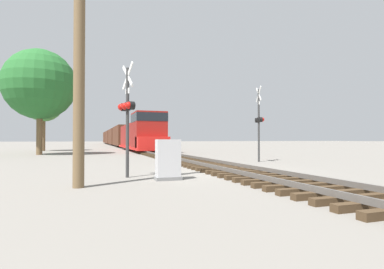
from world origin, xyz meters
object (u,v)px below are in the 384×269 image
(relay_cabinet, at_px, (168,160))
(utility_pole, at_px, (79,34))
(crossing_signal_near, at_px, (127,110))
(tree_mid_background, at_px, (44,103))
(freight_train, at_px, (117,137))
(crossing_signal_far, at_px, (259,121))
(tree_far_right, at_px, (40,85))

(relay_cabinet, bearing_deg, utility_pole, -164.86)
(utility_pole, bearing_deg, crossing_signal_near, 50.19)
(utility_pole, bearing_deg, tree_mid_background, 99.41)
(freight_train, relative_size, crossing_signal_near, 19.91)
(crossing_signal_far, height_order, tree_mid_background, tree_mid_background)
(crossing_signal_far, distance_m, tree_far_right, 20.19)
(crossing_signal_near, height_order, tree_mid_background, tree_mid_background)
(freight_train, distance_m, tree_far_right, 40.56)
(relay_cabinet, distance_m, tree_mid_background, 31.32)
(freight_train, distance_m, tree_mid_background, 31.44)
(tree_mid_background, bearing_deg, tree_far_right, -84.09)
(crossing_signal_near, xyz_separation_m, utility_pole, (-1.57, -1.89, 1.99))
(crossing_signal_far, height_order, tree_far_right, tree_far_right)
(relay_cabinet, relative_size, tree_far_right, 0.15)
(utility_pole, xyz_separation_m, tree_mid_background, (-5.08, 30.63, 1.39))
(crossing_signal_near, bearing_deg, relay_cabinet, 32.25)
(freight_train, xyz_separation_m, relay_cabinet, (-3.14, -59.02, -1.26))
(crossing_signal_far, xyz_separation_m, tree_mid_background, (-15.32, 23.63, 3.28))
(crossing_signal_far, relative_size, tree_mid_background, 0.57)
(relay_cabinet, bearing_deg, tree_far_right, 109.06)
(freight_train, xyz_separation_m, utility_pole, (-5.99, -59.79, 2.50))
(relay_cabinet, bearing_deg, crossing_signal_near, 138.77)
(freight_train, relative_size, tree_far_right, 8.75)
(crossing_signal_near, height_order, tree_far_right, tree_far_right)
(utility_pole, bearing_deg, freight_train, 84.28)
(crossing_signal_near, height_order, crossing_signal_far, crossing_signal_far)
(crossing_signal_far, bearing_deg, utility_pole, 137.11)
(freight_train, bearing_deg, crossing_signal_near, -94.36)
(crossing_signal_near, distance_m, relay_cabinet, 2.45)
(crossing_signal_near, xyz_separation_m, tree_mid_background, (-6.65, 28.74, 3.38))
(crossing_signal_far, distance_m, tree_mid_background, 28.35)
(crossing_signal_far, height_order, relay_cabinet, crossing_signal_far)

